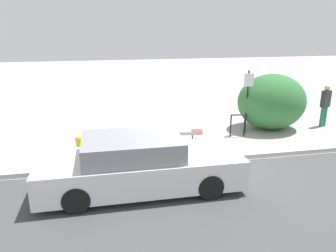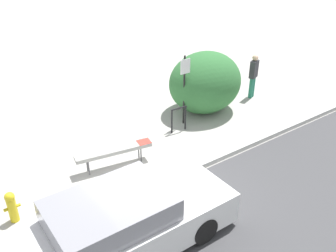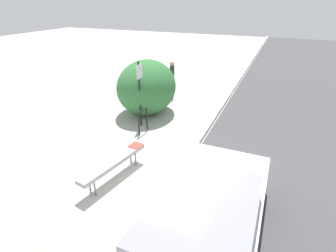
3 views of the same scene
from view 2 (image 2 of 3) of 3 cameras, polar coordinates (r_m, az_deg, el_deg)
ground_plane at (r=9.38m, az=-3.42°, el=-9.85°), size 60.00×60.00×0.00m
curb at (r=9.34m, az=-3.43°, el=-9.54°), size 60.00×0.20×0.13m
bench at (r=10.06m, az=-8.18°, el=-3.77°), size 2.11×0.67×0.55m
bike_rack at (r=11.62m, az=1.64°, el=1.41°), size 0.55×0.10×0.83m
sign_post at (r=11.72m, az=2.52°, el=6.40°), size 0.36×0.08×2.30m
fire_hydrant at (r=8.99m, az=-22.72°, el=-11.16°), size 0.36×0.22×0.77m
shrub_hedge at (r=12.79m, az=5.69°, el=6.62°), size 2.60×2.18×2.09m
pedestrian at (r=14.20m, az=12.87°, el=7.61°), size 0.42×0.32×1.64m
parked_car_near at (r=7.62m, az=-7.55°, el=-14.90°), size 4.77×1.79×1.34m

